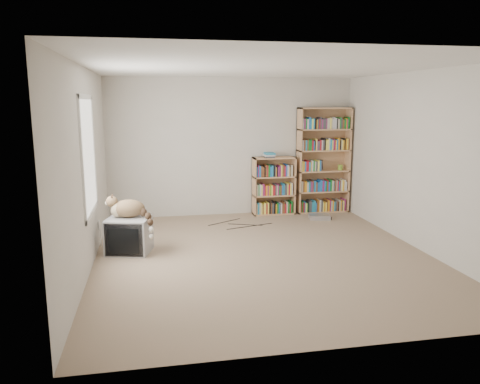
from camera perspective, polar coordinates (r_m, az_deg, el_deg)
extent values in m
cube|color=tan|center=(6.45, 2.87, -7.77)|extent=(4.50, 5.00, 0.01)
cube|color=beige|center=(8.60, -0.97, 5.48)|extent=(4.50, 0.02, 2.50)
cube|color=beige|center=(3.82, 11.87, -1.68)|extent=(4.50, 0.02, 2.50)
cube|color=beige|center=(6.05, -18.24, 2.61)|extent=(0.02, 5.00, 2.50)
cube|color=beige|center=(7.04, 21.10, 3.54)|extent=(0.02, 5.00, 2.50)
cube|color=white|center=(6.13, 3.10, 14.97)|extent=(4.50, 5.00, 0.02)
cube|color=white|center=(6.22, -17.98, 4.24)|extent=(0.02, 1.22, 1.52)
cube|color=#9C9B9E|center=(6.70, -13.36, -5.14)|extent=(0.68, 0.64, 0.49)
cube|color=black|center=(6.48, -13.98, -5.72)|extent=(0.51, 0.16, 0.45)
cube|color=black|center=(6.47, -14.02, -5.85)|extent=(0.41, 0.12, 0.35)
cube|color=black|center=(6.81, -13.08, -4.96)|extent=(0.40, 0.36, 0.30)
ellipsoid|color=#392917|center=(6.66, -13.44, -1.97)|extent=(0.46, 0.31, 0.25)
ellipsoid|color=#392917|center=(6.65, -12.44, -2.02)|extent=(0.21, 0.23, 0.18)
ellipsoid|color=#BEB089|center=(6.66, -14.74, -2.11)|extent=(0.18, 0.18, 0.20)
ellipsoid|color=#392917|center=(6.65, -15.36, -1.13)|extent=(0.17, 0.16, 0.15)
sphere|color=beige|center=(6.67, -15.87, -1.33)|extent=(0.06, 0.06, 0.06)
cone|color=black|center=(6.61, -15.39, -0.59)|extent=(0.06, 0.07, 0.08)
cone|color=black|center=(6.69, -15.30, -0.44)|extent=(0.06, 0.07, 0.08)
cube|color=#A97B54|center=(8.77, 7.18, 3.74)|extent=(0.02, 0.30, 1.96)
cube|color=#A97B54|center=(9.11, 12.93, 3.82)|extent=(0.03, 0.30, 1.96)
cube|color=#A97B54|center=(9.05, 9.80, 3.90)|extent=(0.98, 0.03, 1.96)
cube|color=#A97B54|center=(8.86, 10.32, 10.02)|extent=(0.98, 0.30, 0.02)
cube|color=#A97B54|center=(9.09, 9.91, -2.29)|extent=(0.98, 0.30, 0.03)
cube|color=#A97B54|center=(9.01, 9.99, 0.12)|extent=(0.98, 0.30, 0.03)
cube|color=#A97B54|center=(8.95, 10.07, 2.56)|extent=(0.98, 0.30, 0.02)
cube|color=#A97B54|center=(8.90, 10.15, 5.03)|extent=(0.98, 0.30, 0.02)
cube|color=#A97B54|center=(8.87, 10.24, 7.52)|extent=(0.98, 0.30, 0.02)
cube|color=#A51624|center=(9.07, 9.93, -1.62)|extent=(0.90, 0.24, 0.19)
cube|color=#1B61B5|center=(9.00, 10.01, 0.79)|extent=(0.90, 0.24, 0.19)
cube|color=#136B24|center=(8.94, 10.09, 3.24)|extent=(0.90, 0.24, 0.19)
cube|color=#BAB199|center=(8.89, 10.18, 5.71)|extent=(0.90, 0.24, 0.19)
cube|color=black|center=(8.87, 10.26, 8.21)|extent=(0.90, 0.24, 0.19)
cube|color=#A97B54|center=(8.61, 1.71, 0.68)|extent=(0.03, 0.30, 1.07)
cube|color=#A97B54|center=(8.80, 6.50, 0.84)|extent=(0.02, 0.30, 1.07)
cube|color=#A97B54|center=(8.83, 3.90, 0.92)|extent=(0.78, 0.03, 1.07)
cube|color=#A97B54|center=(8.63, 4.18, 4.17)|extent=(0.78, 0.30, 0.02)
cube|color=#A97B54|center=(8.81, 4.08, -2.58)|extent=(0.78, 0.30, 0.03)
cube|color=#A97B54|center=(8.73, 4.11, -0.36)|extent=(0.78, 0.30, 0.03)
cube|color=#A97B54|center=(8.67, 4.15, 1.89)|extent=(0.78, 0.30, 0.02)
cube|color=#A51624|center=(8.78, 4.09, -1.90)|extent=(0.70, 0.24, 0.19)
cube|color=#1B61B5|center=(8.71, 4.12, 0.33)|extent=(0.70, 0.24, 0.19)
cube|color=#136B24|center=(8.66, 4.16, 2.60)|extent=(0.70, 0.24, 0.19)
cube|color=#A51624|center=(8.57, 3.53, 4.52)|extent=(0.21, 0.27, 0.09)
cylinder|color=#7CAE31|center=(9.07, 12.10, 2.98)|extent=(0.09, 0.09, 0.10)
cube|color=black|center=(9.01, 9.61, 3.30)|extent=(0.14, 0.05, 0.18)
cube|color=#B2B2B7|center=(8.51, 9.65, -3.00)|extent=(0.40, 0.32, 0.08)
cube|color=silver|center=(7.05, -16.83, -3.89)|extent=(0.01, 0.08, 0.13)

